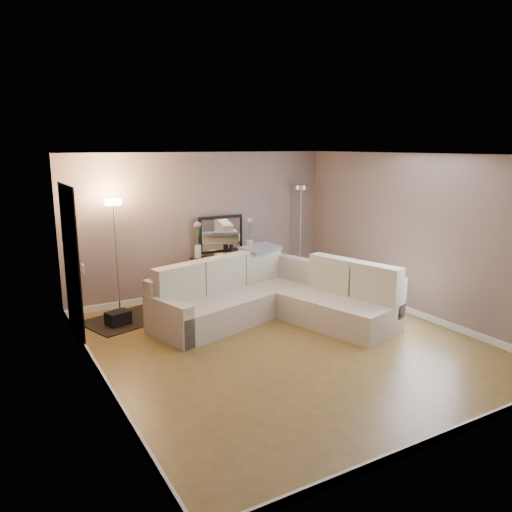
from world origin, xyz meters
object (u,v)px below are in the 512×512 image
console_table (221,274)px  floor_lamp_unlit (301,215)px  sectional_sofa (270,297)px  floor_lamp_lit (115,234)px

console_table → floor_lamp_unlit: size_ratio=0.63×
sectional_sofa → floor_lamp_unlit: 2.46m
console_table → sectional_sofa: bearing=-84.9°
console_table → floor_lamp_lit: (-1.89, -0.06, 0.90)m
floor_lamp_lit → floor_lamp_unlit: bearing=1.5°
floor_lamp_unlit → console_table: bearing=-178.9°
sectional_sofa → floor_lamp_lit: 2.66m
console_table → floor_lamp_unlit: (1.76, 0.03, 0.96)m
sectional_sofa → console_table: 1.51m
sectional_sofa → floor_lamp_unlit: (1.63, 1.54, 1.02)m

